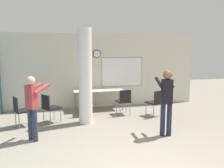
# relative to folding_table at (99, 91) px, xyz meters

# --- Properties ---
(wall_back) EXTENTS (8.00, 0.15, 2.80)m
(wall_back) POSITION_rel_folding_table_xyz_m (0.07, 0.50, 0.72)
(wall_back) COLOR beige
(wall_back) RESTS_ON ground_plane
(support_pillar) EXTENTS (0.40, 0.40, 2.80)m
(support_pillar) POSITION_rel_folding_table_xyz_m (-0.64, -1.44, 0.72)
(support_pillar) COLOR white
(support_pillar) RESTS_ON ground_plane
(folding_table) EXTENTS (1.82, 0.65, 0.73)m
(folding_table) POSITION_rel_folding_table_xyz_m (0.00, 0.00, 0.00)
(folding_table) COLOR beige
(folding_table) RESTS_ON ground_plane
(bottle_on_table) EXTENTS (0.08, 0.08, 0.26)m
(bottle_on_table) POSITION_rel_folding_table_xyz_m (-0.38, 0.05, 0.15)
(bottle_on_table) COLOR #1E6B2D
(bottle_on_table) RESTS_ON folding_table
(chair_near_pillar) EXTENTS (0.61, 0.61, 0.87)m
(chair_near_pillar) POSITION_rel_folding_table_xyz_m (-1.68, -1.23, -0.17)
(chair_near_pillar) COLOR black
(chair_near_pillar) RESTS_ON ground_plane
(chair_table_right) EXTENTS (0.47, 0.47, 0.87)m
(chair_table_right) POSITION_rel_folding_table_xyz_m (0.72, -0.87, -0.17)
(chair_table_right) COLOR black
(chair_table_right) RESTS_ON ground_plane
(chair_mid_room) EXTENTS (0.57, 0.57, 0.87)m
(chair_mid_room) POSITION_rel_folding_table_xyz_m (1.68, -1.29, -0.17)
(chair_mid_room) COLOR black
(chair_mid_room) RESTS_ON ground_plane
(chair_table_left) EXTENTS (0.48, 0.48, 0.87)m
(chair_table_left) POSITION_rel_folding_table_xyz_m (-0.54, -0.65, -0.17)
(chair_table_left) COLOR black
(chair_table_left) RESTS_ON ground_plane
(chair_by_left_wall) EXTENTS (0.58, 0.58, 0.87)m
(chair_by_left_wall) POSITION_rel_folding_table_xyz_m (-2.47, -1.37, -0.17)
(chair_by_left_wall) COLOR black
(chair_by_left_wall) RESTS_ON ground_plane
(person_watching_back) EXTENTS (0.57, 0.61, 1.55)m
(person_watching_back) POSITION_rel_folding_table_xyz_m (-2.00, -2.51, 0.23)
(person_watching_back) COLOR #2D3347
(person_watching_back) RESTS_ON ground_plane
(person_playing_side) EXTENTS (0.44, 0.67, 1.67)m
(person_playing_side) POSITION_rel_folding_table_xyz_m (1.21, -2.93, 0.30)
(person_playing_side) COLOR #1E2338
(person_playing_side) RESTS_ON ground_plane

